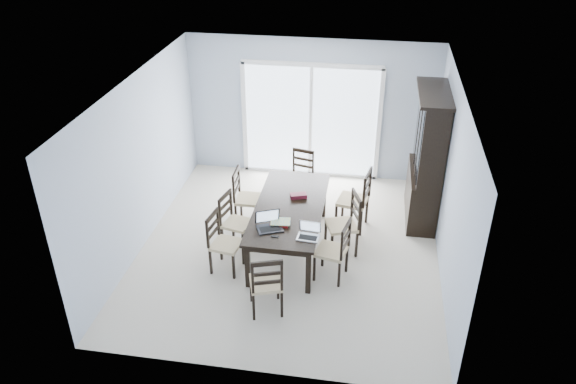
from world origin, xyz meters
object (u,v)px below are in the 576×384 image
laptop_dark (270,226)px  cell_phone (275,236)px  chair_right_far (359,194)px  laptop_silver (308,235)px  chair_end_far (301,170)px  chair_left_far (243,191)px  china_hutch (427,159)px  hot_tub (303,133)px  chair_right_mid (348,217)px  game_box (299,196)px  chair_left_mid (232,215)px  chair_end_near (266,279)px  dining_table (289,211)px  chair_left_near (220,236)px  chair_right_near (338,245)px

laptop_dark → cell_phone: (0.10, -0.17, -0.05)m
chair_right_far → laptop_silver: chair_right_far is taller
chair_right_far → laptop_dark: (-1.17, -1.38, 0.17)m
chair_end_far → laptop_silver: size_ratio=3.34×
chair_end_far → chair_left_far: bearing=62.1°
china_hutch → hot_tub: size_ratio=1.25×
chair_right_mid → chair_right_far: size_ratio=0.94×
chair_left_far → hot_tub: bearing=167.1°
laptop_dark → hot_tub: size_ratio=0.24×
laptop_dark → game_box: bearing=50.0°
chair_left_mid → laptop_silver: 1.46m
laptop_silver → chair_right_far: bearing=72.7°
chair_end_near → hot_tub: 4.87m
dining_table → chair_left_mid: (-0.87, -0.07, -0.13)m
chair_right_far → laptop_dark: size_ratio=2.87×
chair_left_near → cell_phone: 0.87m
laptop_dark → chair_left_near: bearing=156.3°
chair_end_near → game_box: bearing=67.5°
chair_left_far → chair_right_mid: bearing=72.6°
chair_left_near → chair_right_far: chair_right_far is taller
chair_left_near → chair_end_near: (0.84, -0.86, 0.01)m
cell_phone → game_box: game_box is taller
game_box → hot_tub: size_ratio=0.14×
cell_phone → chair_left_far: bearing=127.1°
chair_right_far → laptop_silver: (-0.62, -1.51, 0.17)m
chair_right_near → chair_right_mid: 0.70m
chair_right_near → laptop_silver: size_ratio=3.40×
chair_left_near → chair_left_mid: size_ratio=1.02×
china_hutch → chair_left_mid: size_ratio=2.13×
chair_end_near → chair_left_mid: bearing=101.8°
chair_left_mid → chair_end_near: (0.82, -1.44, 0.02)m
chair_end_near → laptop_dark: size_ratio=2.56×
chair_right_far → chair_end_far: (-1.04, 0.79, -0.07)m
dining_table → chair_right_far: chair_right_far is taller
chair_left_mid → chair_end_far: (0.83, 1.60, 0.01)m
chair_right_mid → cell_phone: size_ratio=11.01×
dining_table → chair_left_near: (-0.90, -0.65, -0.12)m
game_box → chair_left_near: bearing=-137.0°
chair_left_near → chair_left_mid: chair_left_near is taller
chair_left_near → chair_left_far: 1.25m
chair_end_near → chair_end_far: bearing=71.9°
china_hutch → chair_end_near: china_hutch is taller
chair_right_near → laptop_silver: chair_right_near is taller
chair_end_far → laptop_dark: chair_end_far is taller
chair_left_mid → chair_right_mid: chair_right_mid is taller
chair_left_mid → laptop_silver: size_ratio=3.26×
chair_right_far → hot_tub: 2.91m
dining_table → laptop_silver: laptop_silver is taller
chair_right_mid → laptop_silver: chair_right_mid is taller
laptop_silver → china_hutch: bearing=56.0°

